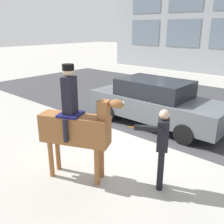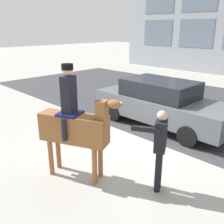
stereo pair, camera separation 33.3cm
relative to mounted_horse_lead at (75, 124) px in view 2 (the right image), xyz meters
name	(u,v)px [view 2 (the right image)]	position (x,y,z in m)	size (l,w,h in m)	color
ground_plane	(135,145)	(-0.08, 2.15, -1.26)	(80.00, 80.00, 0.00)	#9E9B93
road_surface	(209,109)	(-0.08, 6.90, -1.25)	(23.13, 8.50, 0.01)	#38383A
mounted_horse_lead	(75,124)	(0.00, 0.00, 0.00)	(1.81, 1.05, 2.54)	brown
pedestrian_bystander	(159,145)	(1.59, 0.86, -0.23)	(0.74, 0.75, 1.73)	black
street_car_near_lane	(161,103)	(-0.48, 3.95, -0.45)	(4.74, 1.84, 1.57)	#51565B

